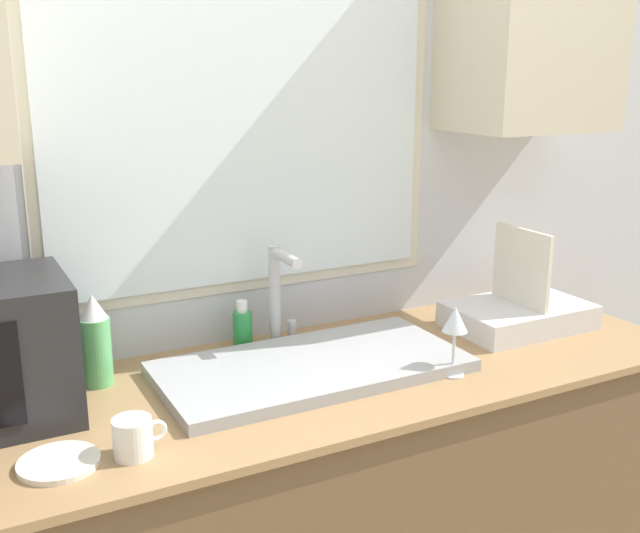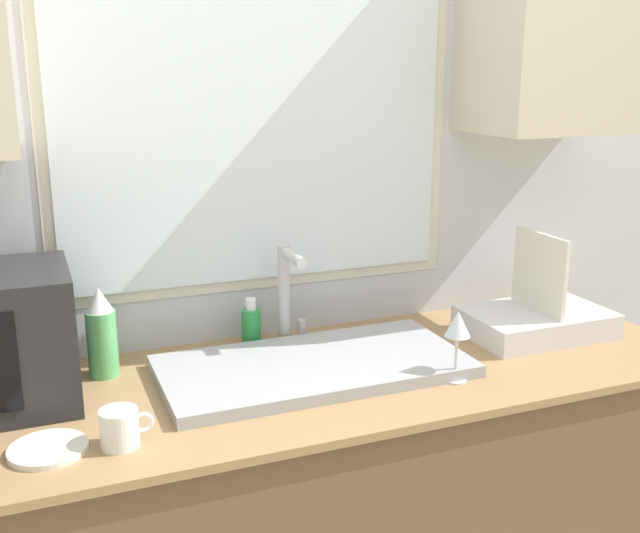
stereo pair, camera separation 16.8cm
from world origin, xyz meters
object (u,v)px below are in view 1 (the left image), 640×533
at_px(wine_glass, 455,323).
at_px(dish_rack, 518,312).
at_px(faucet, 279,290).
at_px(soap_bottle, 243,328).
at_px(mug_near_sink, 134,437).
at_px(spray_bottle, 95,342).

bearing_deg(wine_glass, dish_rack, 27.07).
distance_m(faucet, soap_bottle, 0.14).
bearing_deg(wine_glass, mug_near_sink, -177.76).
bearing_deg(wine_glass, faucet, 128.06).
xyz_separation_m(dish_rack, mug_near_sink, (-1.17, -0.23, -0.01)).
height_order(spray_bottle, wine_glass, spray_bottle).
relative_size(faucet, spray_bottle, 1.24).
xyz_separation_m(faucet, wine_glass, (0.29, -0.37, -0.02)).
distance_m(dish_rack, wine_glass, 0.44).
bearing_deg(faucet, soap_bottle, 162.40).
height_order(soap_bottle, wine_glass, wine_glass).
bearing_deg(faucet, wine_glass, -51.94).
height_order(faucet, wine_glass, faucet).
relative_size(dish_rack, soap_bottle, 2.94).
xyz_separation_m(dish_rack, wine_glass, (-0.38, -0.19, 0.09)).
distance_m(spray_bottle, mug_near_sink, 0.38).
distance_m(spray_bottle, soap_bottle, 0.40).
xyz_separation_m(soap_bottle, wine_glass, (0.39, -0.40, 0.08)).
distance_m(faucet, spray_bottle, 0.49).
height_order(mug_near_sink, wine_glass, wine_glass).
bearing_deg(mug_near_sink, spray_bottle, 88.59).
distance_m(soap_bottle, wine_glass, 0.56).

